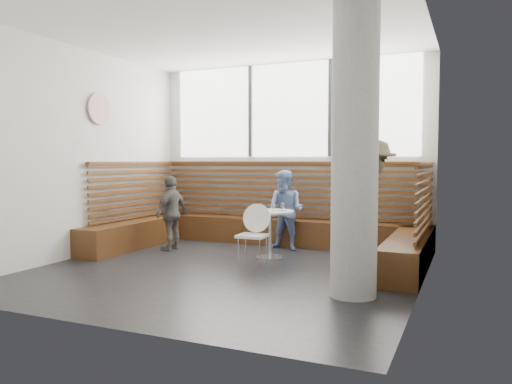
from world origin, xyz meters
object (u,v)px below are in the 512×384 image
at_px(adult_man, 371,203).
at_px(child_left, 172,213).
at_px(cafe_table, 270,224).
at_px(child_back, 286,210).
at_px(concrete_column, 355,149).
at_px(cafe_chair, 254,229).

relative_size(adult_man, child_left, 1.45).
distance_m(cafe_table, child_back, 0.77).
xyz_separation_m(concrete_column, adult_man, (-0.12, 1.65, -0.71)).
distance_m(adult_man, child_back, 1.70).
height_order(cafe_table, cafe_chair, cafe_chair).
height_order(concrete_column, cafe_table, concrete_column).
xyz_separation_m(cafe_table, cafe_chair, (-0.03, -0.52, -0.01)).
xyz_separation_m(cafe_table, child_left, (-1.76, 0.01, 0.10)).
xyz_separation_m(cafe_chair, adult_man, (1.53, 0.56, 0.39)).
bearing_deg(child_back, concrete_column, -47.00).
height_order(concrete_column, child_left, concrete_column).
bearing_deg(adult_man, child_left, 79.59).
height_order(cafe_chair, child_back, child_back).
bearing_deg(cafe_table, concrete_column, -44.80).
bearing_deg(child_back, cafe_chair, -82.04).
distance_m(cafe_table, adult_man, 1.54).
bearing_deg(adult_man, cafe_table, 80.64).
xyz_separation_m(child_back, child_left, (-1.73, -0.75, -0.04)).
xyz_separation_m(adult_man, child_back, (-1.52, 0.72, -0.23)).
height_order(concrete_column, cafe_chair, concrete_column).
bearing_deg(cafe_chair, child_left, 159.98).
distance_m(concrete_column, cafe_chair, 2.26).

